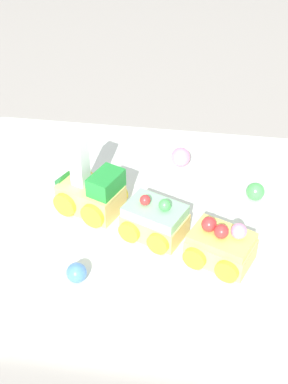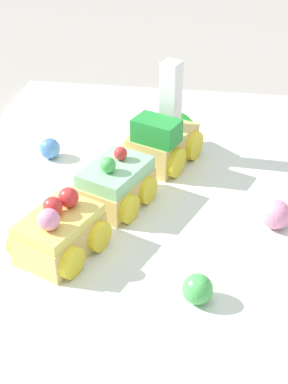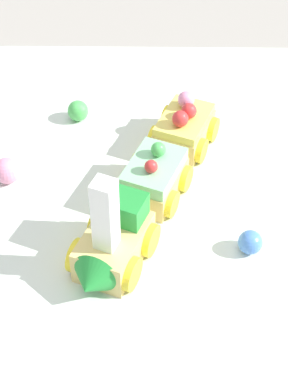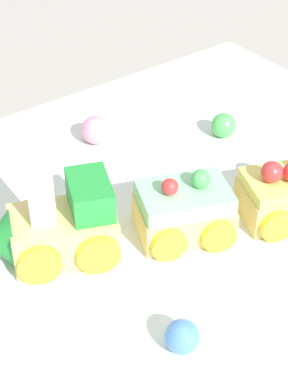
{
  "view_description": "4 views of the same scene",
  "coord_description": "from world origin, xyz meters",
  "px_view_note": "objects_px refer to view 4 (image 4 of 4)",
  "views": [
    {
      "loc": [
        -0.07,
        0.57,
        0.5
      ],
      "look_at": [
        0.02,
        -0.01,
        0.05
      ],
      "focal_mm": 50.0,
      "sensor_mm": 36.0,
      "label": 1
    },
    {
      "loc": [
        -0.47,
        -0.07,
        0.34
      ],
      "look_at": [
        -0.03,
        -0.0,
        0.05
      ],
      "focal_mm": 50.0,
      "sensor_mm": 36.0,
      "label": 2
    },
    {
      "loc": [
        0.51,
        0.03,
        0.52
      ],
      "look_at": [
        0.01,
        0.02,
        0.03
      ],
      "focal_mm": 60.0,
      "sensor_mm": 36.0,
      "label": 3
    },
    {
      "loc": [
        0.28,
        0.36,
        0.38
      ],
      "look_at": [
        0.04,
        0.04,
        0.08
      ],
      "focal_mm": 60.0,
      "sensor_mm": 36.0,
      "label": 4
    }
  ],
  "objects_px": {
    "cake_car_mint": "(184,211)",
    "gumball_green": "(224,125)",
    "cake_car_lemon": "(287,194)",
    "gumball_blue": "(182,336)",
    "gumball_pink": "(96,130)",
    "cake_train_locomotive": "(55,226)"
  },
  "relations": [
    {
      "from": "cake_car_lemon",
      "to": "gumball_pink",
      "type": "xyz_separation_m",
      "value": [
        0.07,
        -0.2,
        -0.01
      ]
    },
    {
      "from": "cake_train_locomotive",
      "to": "cake_car_mint",
      "type": "relative_size",
      "value": 1.29
    },
    {
      "from": "gumball_green",
      "to": "gumball_pink",
      "type": "relative_size",
      "value": 0.87
    },
    {
      "from": "cake_train_locomotive",
      "to": "gumball_pink",
      "type": "bearing_deg",
      "value": -111.97
    },
    {
      "from": "cake_car_mint",
      "to": "gumball_pink",
      "type": "height_order",
      "value": "cake_car_mint"
    },
    {
      "from": "cake_car_mint",
      "to": "gumball_green",
      "type": "bearing_deg",
      "value": -122.27
    },
    {
      "from": "cake_car_mint",
      "to": "cake_car_lemon",
      "type": "relative_size",
      "value": 1.0
    },
    {
      "from": "cake_car_mint",
      "to": "gumball_green",
      "type": "xyz_separation_m",
      "value": [
        -0.13,
        -0.1,
        -0.01
      ]
    },
    {
      "from": "gumball_green",
      "to": "gumball_blue",
      "type": "relative_size",
      "value": 1.05
    },
    {
      "from": "cake_train_locomotive",
      "to": "gumball_pink",
      "type": "relative_size",
      "value": 3.97
    },
    {
      "from": "cake_car_mint",
      "to": "gumball_blue",
      "type": "height_order",
      "value": "cake_car_mint"
    },
    {
      "from": "cake_train_locomotive",
      "to": "gumball_pink",
      "type": "xyz_separation_m",
      "value": [
        -0.12,
        -0.12,
        -0.01
      ]
    },
    {
      "from": "cake_car_lemon",
      "to": "gumball_green",
      "type": "height_order",
      "value": "cake_car_lemon"
    },
    {
      "from": "gumball_green",
      "to": "cake_car_mint",
      "type": "bearing_deg",
      "value": 35.49
    },
    {
      "from": "cake_car_lemon",
      "to": "gumball_green",
      "type": "bearing_deg",
      "value": -86.97
    },
    {
      "from": "gumball_green",
      "to": "cake_car_lemon",
      "type": "bearing_deg",
      "value": 70.79
    },
    {
      "from": "cake_train_locomotive",
      "to": "cake_car_mint",
      "type": "xyz_separation_m",
      "value": [
        -0.1,
        0.04,
        -0.01
      ]
    },
    {
      "from": "cake_train_locomotive",
      "to": "gumball_pink",
      "type": "height_order",
      "value": "cake_train_locomotive"
    },
    {
      "from": "cake_train_locomotive",
      "to": "gumball_blue",
      "type": "bearing_deg",
      "value": 120.15
    },
    {
      "from": "cake_car_mint",
      "to": "cake_car_lemon",
      "type": "bearing_deg",
      "value": -179.96
    },
    {
      "from": "cake_car_lemon",
      "to": "gumball_green",
      "type": "distance_m",
      "value": 0.14
    },
    {
      "from": "gumball_green",
      "to": "gumball_blue",
      "type": "xyz_separation_m",
      "value": [
        0.22,
        0.19,
        -0.0
      ]
    }
  ]
}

